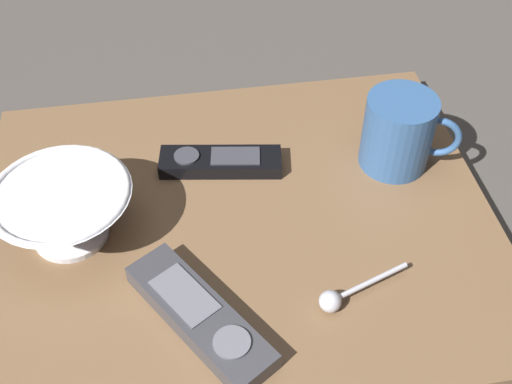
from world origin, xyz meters
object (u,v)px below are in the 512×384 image
(tv_remote_near, at_px, (200,316))
(tv_remote_far, at_px, (220,162))
(cereal_bowl, at_px, (65,211))
(coffee_mug, at_px, (399,132))
(teaspoon, at_px, (338,298))

(tv_remote_near, distance_m, tv_remote_far, 0.24)
(tv_remote_far, bearing_deg, tv_remote_near, 77.88)
(cereal_bowl, relative_size, tv_remote_far, 0.99)
(coffee_mug, xyz_separation_m, tv_remote_near, (0.28, 0.21, -0.04))
(tv_remote_near, xyz_separation_m, tv_remote_far, (-0.05, -0.24, -0.00))
(tv_remote_far, bearing_deg, cereal_bowl, 24.67)
(coffee_mug, xyz_separation_m, teaspoon, (0.13, 0.21, -0.04))
(teaspoon, xyz_separation_m, tv_remote_near, (0.15, -0.00, -0.00))
(coffee_mug, distance_m, teaspoon, 0.25)
(cereal_bowl, relative_size, coffee_mug, 1.35)
(cereal_bowl, xyz_separation_m, coffee_mug, (-0.43, -0.06, 0.01))
(tv_remote_near, bearing_deg, coffee_mug, -143.18)
(cereal_bowl, height_order, tv_remote_far, cereal_bowl)
(teaspoon, bearing_deg, cereal_bowl, -27.10)
(tv_remote_near, height_order, tv_remote_far, tv_remote_near)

